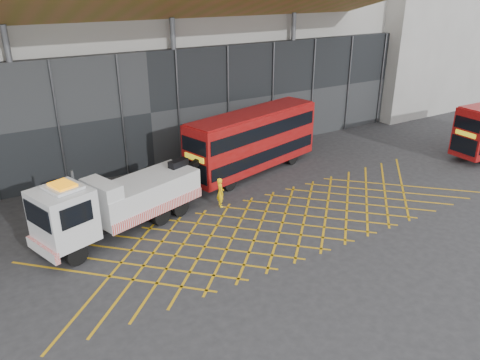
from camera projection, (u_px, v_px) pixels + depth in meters
ground_plane at (205, 247)px, 23.22m from camera, size 120.00×120.00×0.00m
road_markings at (282, 223)px, 25.54m from camera, size 26.36×7.16×0.01m
construction_building at (109, 27)px, 35.02m from camera, size 55.00×23.97×18.00m
east_building at (408, 5)px, 47.33m from camera, size 15.00×12.00×20.00m
recovery_truck at (116, 202)px, 23.94m from camera, size 10.61×5.16×3.73m
bus_towed at (253, 139)px, 31.47m from camera, size 10.72×4.94×4.26m
worker at (220, 192)px, 27.09m from camera, size 0.55×0.72×1.77m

